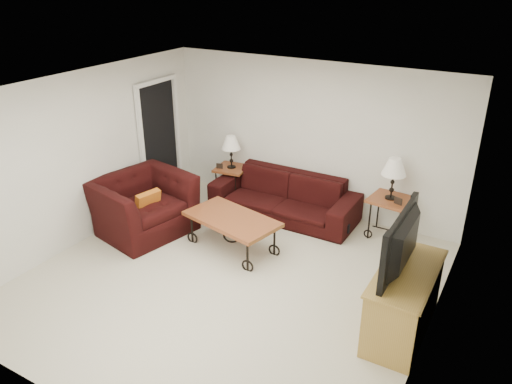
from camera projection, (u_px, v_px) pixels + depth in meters
ground at (230, 279)px, 6.63m from camera, size 5.00×5.00×0.00m
wall_back at (311, 138)px, 8.09m from camera, size 5.00×0.02×2.50m
wall_front at (64, 303)px, 4.14m from camera, size 5.00×0.02×2.50m
wall_left at (83, 158)px, 7.25m from camera, size 0.02×5.00×2.50m
wall_right at (438, 246)px, 4.98m from camera, size 0.02×5.00×2.50m
ceiling at (225, 93)px, 5.60m from camera, size 5.00×5.00×0.00m
doorway at (160, 142)px, 8.63m from camera, size 0.08×0.94×2.04m
sofa at (284, 196)px, 8.19m from camera, size 2.41×0.94×0.70m
side_table_left at (232, 182)px, 8.87m from camera, size 0.60×0.60×0.58m
side_table_right at (388, 217)px, 7.58m from camera, size 0.65×0.65×0.63m
lamp_left at (231, 152)px, 8.63m from camera, size 0.37×0.37×0.58m
lamp_right at (393, 179)px, 7.32m from camera, size 0.40×0.40×0.63m
photo_frame_left at (220, 166)px, 8.68m from camera, size 0.11×0.05×0.10m
photo_frame_right at (398, 201)px, 7.24m from camera, size 0.13×0.06×0.11m
coffee_table at (232, 233)px, 7.26m from camera, size 1.49×1.01×0.51m
armchair at (143, 205)px, 7.67m from camera, size 1.46×1.59×0.89m
throw_pillow at (148, 204)px, 7.53m from camera, size 0.19×0.41×0.40m
tv_stand at (403, 302)px, 5.55m from camera, size 0.55×1.32×0.79m
television at (410, 244)px, 5.25m from camera, size 0.16×1.18×0.68m
backpack at (345, 222)px, 7.65m from camera, size 0.36×0.28×0.44m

